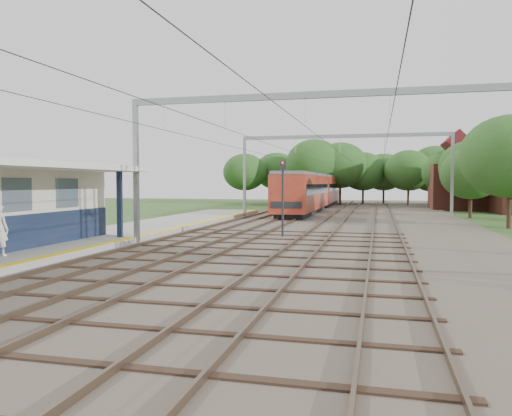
# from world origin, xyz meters

# --- Properties ---
(ballast_bed) EXTENTS (18.00, 90.00, 0.10)m
(ballast_bed) POSITION_xyz_m (4.00, 30.00, 0.05)
(ballast_bed) COLOR #473D33
(ballast_bed) RESTS_ON ground
(platform) EXTENTS (5.00, 52.00, 0.35)m
(platform) POSITION_xyz_m (-7.50, 14.00, 0.17)
(platform) COLOR gray
(platform) RESTS_ON ground
(yellow_stripe) EXTENTS (0.45, 52.00, 0.01)m
(yellow_stripe) POSITION_xyz_m (-5.25, 14.00, 0.35)
(yellow_stripe) COLOR yellow
(yellow_stripe) RESTS_ON platform
(rail_tracks) EXTENTS (11.80, 88.00, 0.15)m
(rail_tracks) POSITION_xyz_m (1.50, 30.00, 0.18)
(rail_tracks) COLOR brown
(rail_tracks) RESTS_ON ballast_bed
(catenary_system) EXTENTS (17.22, 88.00, 7.00)m
(catenary_system) POSITION_xyz_m (3.39, 25.28, 5.51)
(catenary_system) COLOR gray
(catenary_system) RESTS_ON ground
(tree_band) EXTENTS (31.72, 30.88, 8.82)m
(tree_band) POSITION_xyz_m (3.84, 57.12, 4.92)
(tree_band) COLOR #382619
(tree_band) RESTS_ON ground
(house_far) EXTENTS (8.00, 6.12, 8.66)m
(house_far) POSITION_xyz_m (16.00, 52.00, 3.23)
(house_far) COLOR brown
(house_far) RESTS_ON ground
(train) EXTENTS (2.91, 36.19, 3.82)m
(train) POSITION_xyz_m (-0.50, 48.68, 2.13)
(train) COLOR black
(train) RESTS_ON ballast_bed
(signal_post) EXTENTS (0.32, 0.28, 4.19)m
(signal_post) POSITION_xyz_m (1.35, 19.43, 2.60)
(signal_post) COLOR black
(signal_post) RESTS_ON ground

